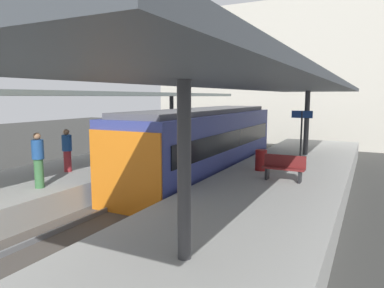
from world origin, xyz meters
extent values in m
plane|color=#383835|center=(0.00, 0.00, 0.00)|extent=(80.00, 80.00, 0.00)
cube|color=#9E9E99|center=(-3.80, 0.00, 0.50)|extent=(4.40, 28.00, 1.00)
cube|color=#9E9E99|center=(3.80, 0.00, 0.50)|extent=(4.40, 28.00, 1.00)
cube|color=#4C4742|center=(0.00, 0.00, 0.10)|extent=(3.20, 28.00, 0.20)
cube|color=slate|center=(-0.72, 0.00, 0.27)|extent=(0.08, 28.00, 0.14)
cube|color=slate|center=(0.72, 0.00, 0.27)|extent=(0.08, 28.00, 0.14)
cube|color=#38428C|center=(0.00, 3.99, 1.65)|extent=(2.70, 11.26, 2.90)
cube|color=orange|center=(0.00, -1.67, 1.50)|extent=(2.65, 0.08, 2.60)
cube|color=black|center=(-1.37, 3.99, 2.00)|extent=(0.04, 10.36, 0.76)
cube|color=black|center=(1.37, 3.99, 2.00)|extent=(0.04, 10.36, 0.76)
cube|color=#515156|center=(0.00, 3.99, 3.20)|extent=(2.16, 10.69, 0.20)
cylinder|color=#333335|center=(-3.80, 7.70, 2.43)|extent=(0.24, 0.24, 2.85)
cube|color=slate|center=(-3.80, 1.40, 3.93)|extent=(4.18, 21.00, 0.16)
cylinder|color=#333335|center=(3.80, -4.90, 2.55)|extent=(0.24, 0.24, 3.11)
cylinder|color=#333335|center=(3.80, 7.70, 2.55)|extent=(0.24, 0.24, 3.11)
cube|color=#3D4247|center=(3.80, 1.40, 4.19)|extent=(4.18, 21.00, 0.16)
cube|color=black|center=(3.51, 1.67, 1.20)|extent=(0.08, 0.32, 0.40)
cube|color=black|center=(4.61, 1.67, 1.20)|extent=(0.08, 0.32, 0.40)
cube|color=maroon|center=(4.06, 1.67, 1.43)|extent=(1.40, 0.40, 0.06)
cube|color=maroon|center=(4.06, 1.85, 1.66)|extent=(1.40, 0.06, 0.40)
cylinder|color=#262628|center=(3.86, 5.98, 2.10)|extent=(0.08, 0.08, 2.20)
cube|color=navy|center=(3.86, 5.98, 3.05)|extent=(0.90, 0.06, 0.32)
cylinder|color=maroon|center=(2.90, 3.02, 1.40)|extent=(0.44, 0.44, 0.80)
cylinder|color=maroon|center=(-3.56, -0.53, 1.40)|extent=(0.28, 0.28, 0.80)
cylinder|color=navy|center=(-3.56, -0.53, 2.10)|extent=(0.36, 0.36, 0.60)
sphere|color=#936B4C|center=(-3.56, -0.53, 2.51)|extent=(0.22, 0.22, 0.22)
cylinder|color=#386B3D|center=(-2.51, -2.69, 1.46)|extent=(0.28, 0.28, 0.92)
cylinder|color=navy|center=(-2.51, -2.69, 2.21)|extent=(0.36, 0.36, 0.59)
sphere|color=#936B4C|center=(-2.51, -2.69, 2.62)|extent=(0.22, 0.22, 0.22)
cube|color=beige|center=(-1.36, 20.00, 5.50)|extent=(18.00, 6.00, 11.00)
camera|label=1|loc=(6.59, -10.08, 3.82)|focal=32.95mm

